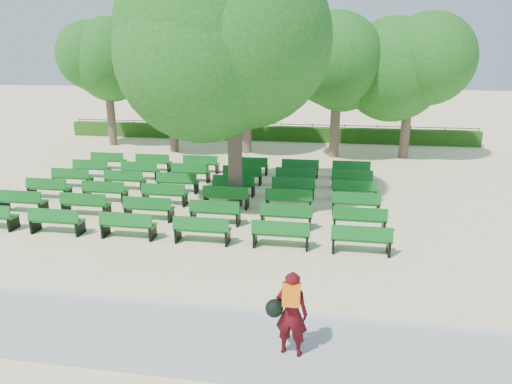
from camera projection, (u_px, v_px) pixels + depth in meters
ground at (209, 211)px, 16.07m from camera, size 120.00×120.00×0.00m
paving at (115, 331)px, 9.07m from camera, size 30.00×2.20×0.06m
curb at (138, 301)px, 10.15m from camera, size 30.00×0.12×0.10m
hedge at (265, 133)px, 29.16m from camera, size 26.00×0.70×0.90m
fence at (266, 139)px, 29.67m from camera, size 26.00×0.10×1.02m
tree_line at (255, 153)px, 25.52m from camera, size 21.80×6.80×7.04m
bench_array at (202, 197)px, 17.37m from camera, size 1.67×0.59×1.04m
tree_among at (234, 57)px, 15.25m from camera, size 5.84×5.84×7.87m
person at (290, 312)px, 8.13m from camera, size 0.79×0.50×1.63m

